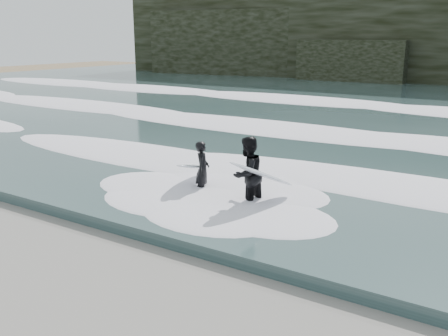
{
  "coord_description": "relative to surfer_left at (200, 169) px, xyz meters",
  "views": [
    {
      "loc": [
        7.55,
        -4.54,
        4.39
      ],
      "look_at": [
        0.65,
        6.15,
        1.0
      ],
      "focal_mm": 40.0,
      "sensor_mm": 36.0,
      "label": 1
    }
  ],
  "objects": [
    {
      "name": "surfer_left",
      "position": [
        0.0,
        0.0,
        0.0
      ],
      "size": [
        1.28,
        2.08,
        1.6
      ],
      "color": "black",
      "rests_on": "ground"
    },
    {
      "name": "foam_far",
      "position": [
        0.26,
        18.68,
        -0.36
      ],
      "size": [
        60.0,
        4.8,
        0.3
      ],
      "primitive_type": "ellipsoid",
      "color": "white",
      "rests_on": "sea"
    },
    {
      "name": "ground",
      "position": [
        0.26,
        -6.32,
        -0.81
      ],
      "size": [
        120.0,
        120.0,
        0.0
      ],
      "primitive_type": "plane",
      "color": "olive",
      "rests_on": "ground"
    },
    {
      "name": "foam_near",
      "position": [
        0.26,
        2.68,
        -0.41
      ],
      "size": [
        60.0,
        3.2,
        0.2
      ],
      "primitive_type": "ellipsoid",
      "color": "white",
      "rests_on": "sea"
    },
    {
      "name": "foam_mid",
      "position": [
        0.26,
        9.68,
        -0.39
      ],
      "size": [
        60.0,
        4.0,
        0.24
      ],
      "primitive_type": "ellipsoid",
      "color": "white",
      "rests_on": "sea"
    },
    {
      "name": "sea",
      "position": [
        0.26,
        22.68,
        -0.66
      ],
      "size": [
        90.0,
        52.0,
        0.3
      ],
      "primitive_type": "cube",
      "color": "#304747",
      "rests_on": "ground"
    },
    {
      "name": "surfer_right",
      "position": [
        1.75,
        -0.32,
        0.18
      ],
      "size": [
        1.52,
        2.07,
        1.96
      ],
      "color": "black",
      "rests_on": "ground"
    }
  ]
}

